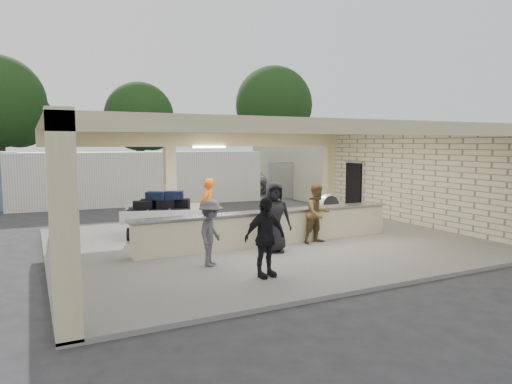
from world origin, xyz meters
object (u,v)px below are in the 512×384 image
baggage_counter (271,227)px  passenger_b (265,237)px  car_white_a (266,180)px  car_dark (214,179)px  container_white (141,178)px  baggage_handler (208,207)px  car_white_b (342,176)px  luggage_cart (161,212)px  passenger_d (274,217)px  passenger_a (318,213)px  passenger_c (211,233)px  drum_fan (329,205)px

baggage_counter → passenger_b: passenger_b is taller
car_white_a → car_dark: (-3.03, 1.35, 0.06)m
passenger_b → container_white: bearing=80.1°
baggage_handler → car_white_b: (14.22, 11.84, -0.22)m
baggage_counter → luggage_cart: 3.62m
passenger_d → baggage_handler: bearing=120.1°
baggage_counter → luggage_cart: size_ratio=2.97×
passenger_a → passenger_b: bearing=-147.1°
passenger_b → passenger_c: (-0.73, 1.37, -0.08)m
drum_fan → car_dark: bearing=90.0°
passenger_a → passenger_d: 1.74m
baggage_handler → car_white_a: size_ratio=0.37×
passenger_d → container_white: size_ratio=0.16×
drum_fan → car_white_a: bearing=74.8°
baggage_counter → passenger_a: 1.44m
passenger_c → container_white: container_white is taller
luggage_cart → car_white_b: car_white_b is taller
car_white_b → car_dark: car_white_b is taller
baggage_handler → passenger_b: 4.83m
luggage_cart → car_white_b: 19.22m
baggage_counter → passenger_d: size_ratio=4.30×
baggage_handler → car_white_b: bearing=170.4°
baggage_counter → container_white: 11.54m
passenger_b → drum_fan: bearing=36.9°
baggage_counter → passenger_a: bearing=-21.1°
drum_fan → car_white_a: 11.54m
luggage_cart → baggage_handler: (1.35, -0.58, 0.16)m
passenger_a → car_dark: 16.39m
luggage_cart → drum_fan: 6.89m
baggage_handler → passenger_d: (0.83, -2.86, 0.04)m
car_dark → passenger_c: bearing=165.6°
luggage_cart → drum_fan: bearing=22.3°
passenger_d → baggage_counter: bearing=80.5°
drum_fan → car_white_b: bearing=50.8°
baggage_counter → luggage_cart: (-2.57, 2.53, 0.27)m
passenger_a → car_dark: size_ratio=0.38×
baggage_handler → container_white: bearing=-139.2°
luggage_cart → passenger_a: 4.91m
passenger_c → baggage_counter: bearing=-20.5°
drum_fan → passenger_d: 6.20m
car_white_a → car_white_b: 5.69m
passenger_b → passenger_d: 2.34m
drum_fan → baggage_handler: 5.65m
baggage_counter → passenger_d: bearing=-113.4°
car_white_b → container_white: (-14.25, -2.34, 0.50)m
baggage_handler → passenger_c: 3.64m
baggage_handler → passenger_b: baggage_handler is taller
baggage_handler → passenger_c: (-1.19, -3.44, -0.12)m
car_white_b → passenger_a: bearing=145.4°
passenger_b → passenger_d: passenger_d is taller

